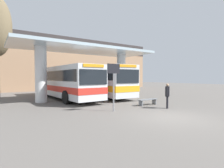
{
  "coord_description": "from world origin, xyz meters",
  "views": [
    {
      "loc": [
        -7.71,
        -5.82,
        2.12
      ],
      "look_at": [
        0.0,
        5.41,
        1.6
      ],
      "focal_mm": 28.0,
      "sensor_mm": 36.0,
      "label": 1
    }
  ],
  "objects": [
    {
      "name": "waiting_bench_near_pillar",
      "position": [
        2.04,
        3.56,
        0.35
      ],
      "size": [
        1.8,
        0.44,
        0.46
      ],
      "color": "slate",
      "rests_on": "ground_plane"
    },
    {
      "name": "transit_bus_center_bay",
      "position": [
        2.07,
        11.19,
        1.8
      ],
      "size": [
        3.13,
        11.31,
        3.23
      ],
      "rotation": [
        0.0,
        0.0,
        3.1
      ],
      "color": "silver",
      "rests_on": "ground_plane"
    },
    {
      "name": "transit_bus_left_bay",
      "position": [
        -1.87,
        11.19,
        1.75
      ],
      "size": [
        3.05,
        11.84,
        3.11
      ],
      "rotation": [
        0.0,
        0.0,
        3.18
      ],
      "color": "silver",
      "rests_on": "ground_plane"
    },
    {
      "name": "pedestrian_waiting",
      "position": [
        2.12,
        1.81,
        1.03
      ],
      "size": [
        0.58,
        0.44,
        1.69
      ],
      "rotation": [
        0.0,
        0.0,
        0.54
      ],
      "color": "black",
      "rests_on": "ground_plane"
    },
    {
      "name": "station_canopy",
      "position": [
        0.0,
        9.83,
        4.03
      ],
      "size": [
        13.59,
        5.31,
        4.98
      ],
      "color": "silver",
      "rests_on": "ground_plane"
    },
    {
      "name": "townhouse_backdrop",
      "position": [
        0.0,
        22.67,
        5.18
      ],
      "size": [
        40.0,
        0.58,
        8.89
      ],
      "color": "#9E7A5B",
      "rests_on": "ground_plane"
    },
    {
      "name": "ground_plane",
      "position": [
        0.0,
        0.0,
        0.0
      ],
      "size": [
        100.0,
        100.0,
        0.0
      ],
      "primitive_type": "plane",
      "color": "#605B56"
    },
    {
      "name": "info_sign_platform",
      "position": [
        -1.47,
        3.1,
        2.12
      ],
      "size": [
        0.9,
        0.09,
        2.97
      ],
      "color": "gray",
      "rests_on": "ground_plane"
    }
  ]
}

